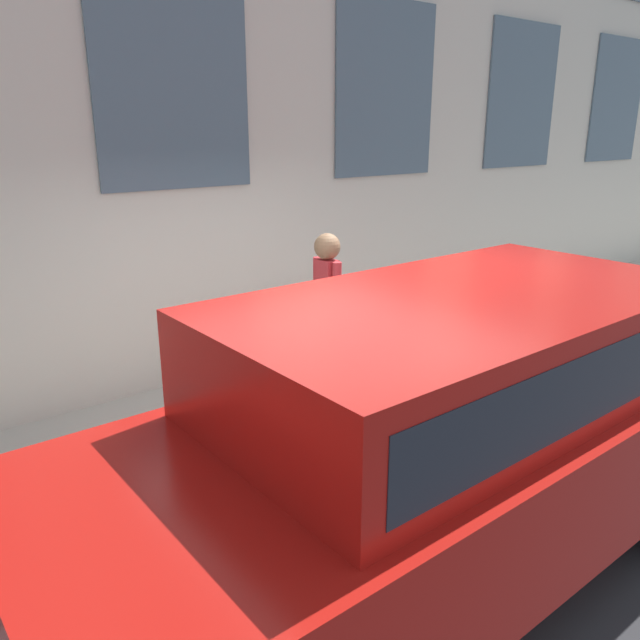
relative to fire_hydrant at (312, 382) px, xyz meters
name	(u,v)px	position (x,y,z in m)	size (l,w,h in m)	color
ground_plane	(329,482)	(-0.66, 0.34, -0.56)	(80.00, 80.00, 0.00)	#2D2D30
sidewalk	(251,423)	(0.50, 0.34, -0.49)	(2.31, 60.00, 0.13)	#A8A093
fire_hydrant	(312,382)	(0.00, 0.00, 0.00)	(0.31, 0.43, 0.83)	gray
person	(327,298)	(0.57, -0.63, 0.55)	(0.39, 0.26, 1.61)	#726651
parked_truck_red_near	(450,418)	(-1.87, 0.39, 0.50)	(1.83, 4.94, 1.82)	black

